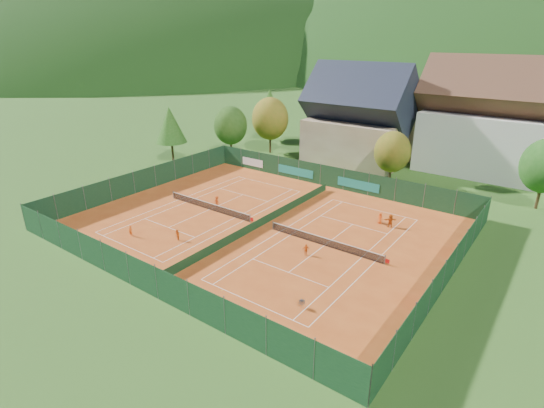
{
  "coord_description": "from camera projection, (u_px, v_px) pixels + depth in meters",
  "views": [
    {
      "loc": [
        26.3,
        -33.87,
        19.89
      ],
      "look_at": [
        0.0,
        2.0,
        2.0
      ],
      "focal_mm": 28.0,
      "sensor_mm": 36.0,
      "label": 1
    }
  ],
  "objects": [
    {
      "name": "chalet",
      "position": [
        359.0,
        122.0,
        68.81
      ],
      "size": [
        16.2,
        12.0,
        16.0
      ],
      "color": "tan",
      "rests_on": "ground"
    },
    {
      "name": "player_left_mid",
      "position": [
        177.0,
        235.0,
        43.73
      ],
      "size": [
        0.7,
        0.63,
        1.19
      ],
      "primitive_type": "imported",
      "rotation": [
        0.0,
        0.0,
        -0.37
      ],
      "color": "orange",
      "rests_on": "ground"
    },
    {
      "name": "court_divider",
      "position": [
        261.0,
        222.0,
        47.0
      ],
      "size": [
        0.03,
        28.8,
        1.0
      ],
      "color": "#14371C",
      "rests_on": "ground"
    },
    {
      "name": "player_left_far",
      "position": [
        217.0,
        201.0,
        52.27
      ],
      "size": [
        0.91,
        0.55,
        1.37
      ],
      "primitive_type": "imported",
      "rotation": [
        0.0,
        0.0,
        3.1
      ],
      "color": "#CA4211",
      "rests_on": "ground"
    },
    {
      "name": "ball_hopper",
      "position": [
        302.0,
        302.0,
        32.86
      ],
      "size": [
        0.34,
        0.34,
        0.8
      ],
      "color": "slate",
      "rests_on": "ground"
    },
    {
      "name": "tree_west_back",
      "position": [
        270.0,
        106.0,
        83.28
      ],
      "size": [
        5.6,
        5.6,
        10.0
      ],
      "color": "#4C361B",
      "rests_on": "ground"
    },
    {
      "name": "player_right_near",
      "position": [
        306.0,
        250.0,
        40.81
      ],
      "size": [
        0.72,
        0.65,
        1.17
      ],
      "primitive_type": "imported",
      "rotation": [
        0.0,
        0.0,
        0.68
      ],
      "color": "orange",
      "rests_on": "ground"
    },
    {
      "name": "tree_west_front",
      "position": [
        230.0,
        125.0,
        72.21
      ],
      "size": [
        5.72,
        5.72,
        8.69
      ],
      "color": "#422D17",
      "rests_on": "ground"
    },
    {
      "name": "loose_ball_1",
      "position": [
        222.0,
        290.0,
        35.29
      ],
      "size": [
        0.07,
        0.07,
        0.07
      ],
      "primitive_type": "sphere",
      "color": "#CCD833",
      "rests_on": "ground"
    },
    {
      "name": "hotel_block_a",
      "position": [
        495.0,
        125.0,
        62.59
      ],
      "size": [
        21.6,
        11.0,
        17.25
      ],
      "color": "silver",
      "rests_on": "ground"
    },
    {
      "name": "player_left_near",
      "position": [
        131.0,
        231.0,
        44.66
      ],
      "size": [
        0.48,
        0.37,
        1.18
      ],
      "primitive_type": "imported",
      "rotation": [
        0.0,
        0.0,
        0.24
      ],
      "color": "orange",
      "rests_on": "ground"
    },
    {
      "name": "tennis_net_left",
      "position": [
        210.0,
        206.0,
        51.3
      ],
      "size": [
        13.3,
        0.1,
        1.02
      ],
      "color": "#59595B",
      "rests_on": "ground"
    },
    {
      "name": "player_right_far_b",
      "position": [
        390.0,
        221.0,
        46.69
      ],
      "size": [
        1.43,
        1.16,
        1.53
      ],
      "primitive_type": "imported",
      "rotation": [
        0.0,
        0.0,
        3.73
      ],
      "color": "#CC5412",
      "rests_on": "ground"
    },
    {
      "name": "loose_ball_0",
      "position": [
        151.0,
        227.0,
        46.84
      ],
      "size": [
        0.07,
        0.07,
        0.07
      ],
      "primitive_type": "sphere",
      "color": "#CCD833",
      "rests_on": "ground"
    },
    {
      "name": "court_markings_left",
      "position": [
        209.0,
        210.0,
        51.57
      ],
      "size": [
        11.03,
        23.83,
        0.0
      ],
      "color": "white",
      "rests_on": "ground"
    },
    {
      "name": "player_right_far_a",
      "position": [
        380.0,
        218.0,
        47.62
      ],
      "size": [
        0.67,
        0.47,
        1.29
      ],
      "primitive_type": "imported",
      "rotation": [
        0.0,
        0.0,
        3.05
      ],
      "color": "#F85616",
      "rests_on": "ground"
    },
    {
      "name": "fence_east",
      "position": [
        449.0,
        269.0,
        35.7
      ],
      "size": [
        0.09,
        32.0,
        3.0
      ],
      "color": "#14371B",
      "rests_on": "ground"
    },
    {
      "name": "fence_south",
      "position": [
        142.0,
        276.0,
        34.66
      ],
      "size": [
        40.0,
        0.04,
        3.0
      ],
      "color": "#153B1F",
      "rests_on": "ground"
    },
    {
      "name": "court_markings_right",
      "position": [
        324.0,
        246.0,
        42.79
      ],
      "size": [
        11.03,
        23.83,
        0.0
      ],
      "color": "white",
      "rests_on": "ground"
    },
    {
      "name": "fence_north",
      "position": [
        329.0,
        177.0,
        58.86
      ],
      "size": [
        40.0,
        0.1,
        3.0
      ],
      "color": "#14381E",
      "rests_on": "ground"
    },
    {
      "name": "tree_west_mid",
      "position": [
        270.0,
        119.0,
        74.25
      ],
      "size": [
        6.44,
        6.44,
        9.78
      ],
      "color": "#442D18",
      "rests_on": "ground"
    },
    {
      "name": "clay_pad",
      "position": [
        261.0,
        226.0,
        47.19
      ],
      "size": [
        40.0,
        32.0,
        0.01
      ],
      "primitive_type": "cube",
      "color": "#B64C1A",
      "rests_on": "ground"
    },
    {
      "name": "fence_west",
      "position": [
        145.0,
        179.0,
        57.6
      ],
      "size": [
        0.04,
        32.0,
        3.0
      ],
      "color": "#153A21",
      "rests_on": "ground"
    },
    {
      "name": "tree_west_side",
      "position": [
        170.0,
        125.0,
        69.26
      ],
      "size": [
        5.04,
        5.04,
        9.0
      ],
      "color": "#452D18",
      "rests_on": "ground"
    },
    {
      "name": "tennis_net_right",
      "position": [
        326.0,
        242.0,
        42.52
      ],
      "size": [
        13.3,
        0.1,
        1.02
      ],
      "color": "#59595B",
      "rests_on": "ground"
    },
    {
      "name": "tree_center",
      "position": [
        392.0,
        152.0,
        58.6
      ],
      "size": [
        5.01,
        5.01,
        7.6
      ],
      "color": "#422E17",
      "rests_on": "ground"
    },
    {
      "name": "ground",
      "position": [
        261.0,
        226.0,
        47.19
      ],
      "size": [
        600.0,
        600.0,
        0.0
      ],
      "primitive_type": "plane",
      "color": "#2B581B",
      "rests_on": "ground"
    },
    {
      "name": "loose_ball_2",
      "position": [
        298.0,
        208.0,
        51.88
      ],
      "size": [
        0.07,
        0.07,
        0.07
      ],
      "primitive_type": "sphere",
      "color": "#CCD833",
      "rests_on": "ground"
    }
  ]
}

